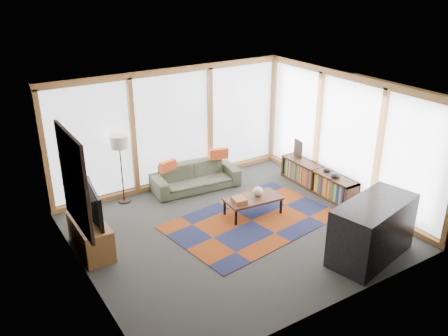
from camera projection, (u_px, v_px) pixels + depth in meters
ground at (236, 230)px, 8.77m from camera, size 5.50×5.50×0.00m
room_envelope at (242, 138)px, 8.84m from camera, size 5.52×5.02×2.62m
rug at (252, 221)px, 9.07m from camera, size 3.36×2.42×0.01m
sofa at (196, 177)px, 10.29m from camera, size 1.96×0.92×0.55m
pillow_left at (168, 166)px, 9.86m from camera, size 0.40×0.20×0.21m
pillow_right at (219, 154)px, 10.47m from camera, size 0.45×0.23×0.23m
floor_lamp at (122, 169)px, 9.53m from camera, size 0.36×0.36×1.45m
coffee_table at (253, 206)px, 9.24m from camera, size 1.13×0.63×0.36m
book_stack at (239, 200)px, 8.97m from camera, size 0.26×0.31×0.09m
vase at (258, 191)px, 9.23m from camera, size 0.25×0.25×0.18m
bookshelf at (318, 179)px, 10.22m from camera, size 0.37×2.05×0.51m
bowl_a at (336, 175)px, 9.66m from camera, size 0.25×0.25×0.10m
bowl_b at (327, 170)px, 9.94m from camera, size 0.20×0.20×0.09m
shelf_picture at (298, 149)px, 10.66m from camera, size 0.09×0.30×0.39m
tv_console at (91, 236)px, 8.02m from camera, size 0.47×1.13×0.57m
television at (88, 205)px, 7.83m from camera, size 0.26×1.05×0.60m
bar_counter at (372, 230)px, 7.78m from camera, size 1.72×1.07×1.01m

